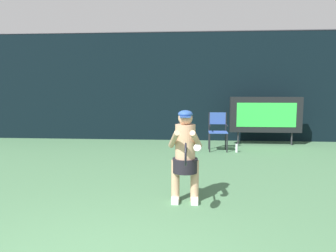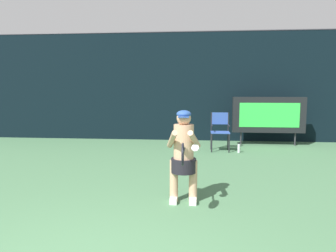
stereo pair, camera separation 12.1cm
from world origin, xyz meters
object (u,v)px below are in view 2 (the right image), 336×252
Objects in this scene: tennis_player at (184,153)px; tennis_racket at (183,154)px; scoreboard at (269,115)px; water_bottle at (239,148)px; umpire_chair at (220,129)px.

tennis_player is 0.67m from tennis_racket.
scoreboard is 1.84m from water_bottle.
tennis_player reaches higher than umpire_chair.
umpire_chair is (-1.55, -1.03, -0.33)m from scoreboard.
tennis_player is at bearing -101.15° from umpire_chair.
tennis_player is (-2.38, -5.27, -0.17)m from scoreboard.
scoreboard is 5.79m from tennis_player.
tennis_player is (-0.84, -4.24, 0.16)m from umpire_chair.
water_bottle is (0.51, -0.24, -0.50)m from umpire_chair.
water_bottle is 0.18× the size of tennis_player.
water_bottle is at bearing 71.43° from tennis_player.
tennis_player is at bearing -114.35° from scoreboard.
tennis_racket is at bearing -105.85° from water_bottle.
umpire_chair is at bearing 78.85° from tennis_player.
scoreboard reaches higher than water_bottle.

